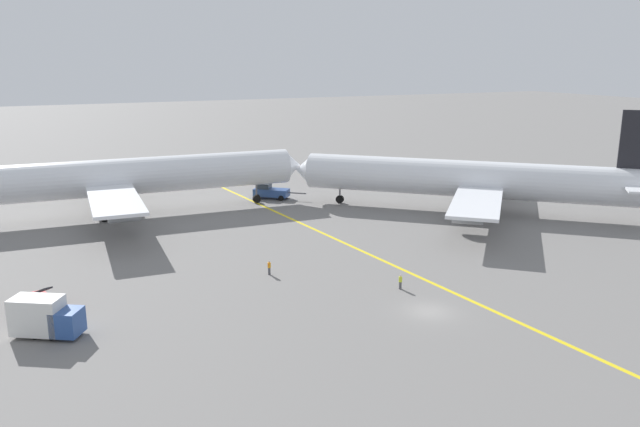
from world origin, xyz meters
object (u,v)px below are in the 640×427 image
at_px(ground_crew_wing_walker_right, 400,282).
at_px(ground_crew_marshaller_foreground, 269,267).
at_px(gse_catering_truck_tall, 46,317).
at_px(airliner_at_gate_left, 122,178).
at_px(airliner_being_pushed, 468,179).
at_px(gse_belt_loader_portside, 41,301).
at_px(pushback_tug, 270,191).

bearing_deg(ground_crew_wing_walker_right, ground_crew_marshaller_foreground, 137.10).
bearing_deg(gse_catering_truck_tall, airliner_at_gate_left, 73.17).
bearing_deg(ground_crew_wing_walker_right, airliner_being_pushed, 41.21).
bearing_deg(ground_crew_marshaller_foreground, ground_crew_wing_walker_right, -42.90).
relative_size(airliner_at_gate_left, gse_belt_loader_portside, 11.21).
relative_size(pushback_tug, gse_belt_loader_portside, 1.54).
relative_size(ground_crew_marshaller_foreground, ground_crew_wing_walker_right, 1.03).
height_order(gse_catering_truck_tall, ground_crew_wing_walker_right, gse_catering_truck_tall).
height_order(airliner_being_pushed, pushback_tug, airliner_being_pushed).
bearing_deg(airliner_at_gate_left, airliner_being_pushed, -23.43).
distance_m(airliner_at_gate_left, ground_crew_wing_walker_right, 49.80).
distance_m(airliner_at_gate_left, gse_belt_loader_portside, 37.39).
xyz_separation_m(pushback_tug, gse_catering_truck_tall, (-36.72, -42.45, 0.53)).
bearing_deg(pushback_tug, gse_belt_loader_portside, -135.97).
relative_size(gse_belt_loader_portside, ground_crew_marshaller_foreground, 3.17).
relative_size(airliner_at_gate_left, pushback_tug, 7.29).
xyz_separation_m(airliner_at_gate_left, pushback_tug, (24.18, 0.97, -4.53)).
xyz_separation_m(airliner_being_pushed, gse_catering_truck_tall, (-60.89, -20.54, -3.36)).
height_order(ground_crew_marshaller_foreground, ground_crew_wing_walker_right, ground_crew_marshaller_foreground).
bearing_deg(gse_belt_loader_portside, airliner_being_pushed, 12.74).
bearing_deg(pushback_tug, gse_catering_truck_tall, -130.86).
xyz_separation_m(gse_catering_truck_tall, ground_crew_wing_walker_right, (33.57, -3.38, -0.96)).
bearing_deg(gse_catering_truck_tall, airliner_being_pushed, 18.64).
bearing_deg(pushback_tug, airliner_being_pushed, -42.20).
bearing_deg(airliner_being_pushed, gse_catering_truck_tall, -161.36).
xyz_separation_m(pushback_tug, ground_crew_wing_walker_right, (-3.15, -45.84, -0.42)).
height_order(airliner_at_gate_left, ground_crew_marshaller_foreground, airliner_at_gate_left).
relative_size(pushback_tug, ground_crew_wing_walker_right, 5.02).
distance_m(ground_crew_marshaller_foreground, ground_crew_wing_walker_right, 14.61).
distance_m(gse_belt_loader_portside, ground_crew_marshaller_foreground, 23.13).
height_order(pushback_tug, ground_crew_wing_walker_right, pushback_tug).
height_order(pushback_tug, gse_catering_truck_tall, gse_catering_truck_tall).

